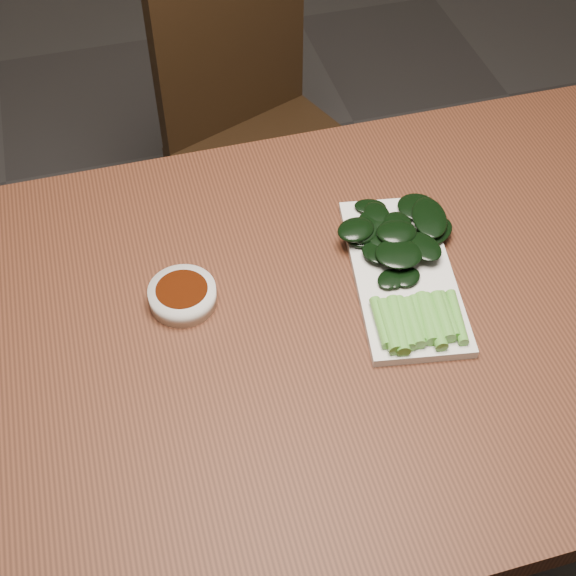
{
  "coord_description": "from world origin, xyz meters",
  "views": [
    {
      "loc": [
        -0.22,
        -0.67,
        1.62
      ],
      "look_at": [
        -0.02,
        0.05,
        0.76
      ],
      "focal_mm": 50.0,
      "sensor_mm": 36.0,
      "label": 1
    }
  ],
  "objects_px": {
    "serving_plate": "(403,274)",
    "gai_lan": "(401,263)",
    "table": "(312,348)",
    "sauce_bowl": "(183,295)",
    "chair_far": "(260,130)"
  },
  "relations": [
    {
      "from": "table",
      "to": "sauce_bowl",
      "type": "relative_size",
      "value": 14.7
    },
    {
      "from": "table",
      "to": "serving_plate",
      "type": "height_order",
      "value": "serving_plate"
    },
    {
      "from": "serving_plate",
      "to": "gai_lan",
      "type": "xyz_separation_m",
      "value": [
        -0.0,
        0.01,
        0.02
      ]
    },
    {
      "from": "chair_far",
      "to": "serving_plate",
      "type": "xyz_separation_m",
      "value": [
        0.04,
        -0.72,
        0.27
      ]
    },
    {
      "from": "chair_far",
      "to": "table",
      "type": "bearing_deg",
      "value": -119.73
    },
    {
      "from": "table",
      "to": "serving_plate",
      "type": "bearing_deg",
      "value": 14.35
    },
    {
      "from": "sauce_bowl",
      "to": "serving_plate",
      "type": "distance_m",
      "value": 0.32
    },
    {
      "from": "sauce_bowl",
      "to": "serving_plate",
      "type": "height_order",
      "value": "sauce_bowl"
    },
    {
      "from": "chair_far",
      "to": "gai_lan",
      "type": "bearing_deg",
      "value": -108.73
    },
    {
      "from": "serving_plate",
      "to": "gai_lan",
      "type": "height_order",
      "value": "gai_lan"
    },
    {
      "from": "sauce_bowl",
      "to": "gai_lan",
      "type": "xyz_separation_m",
      "value": [
        0.31,
        -0.03,
        0.01
      ]
    },
    {
      "from": "gai_lan",
      "to": "chair_far",
      "type": "bearing_deg",
      "value": 92.85
    },
    {
      "from": "table",
      "to": "chair_far",
      "type": "distance_m",
      "value": 0.79
    },
    {
      "from": "chair_far",
      "to": "serving_plate",
      "type": "bearing_deg",
      "value": -108.52
    },
    {
      "from": "chair_far",
      "to": "serving_plate",
      "type": "relative_size",
      "value": 2.73
    }
  ]
}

